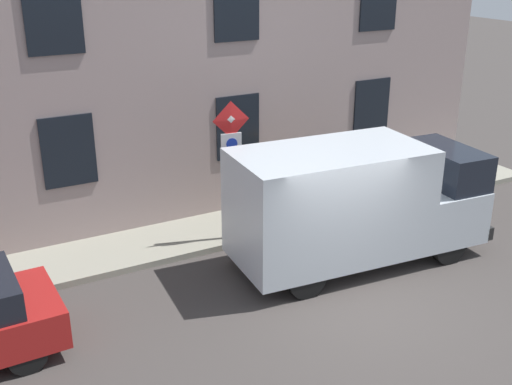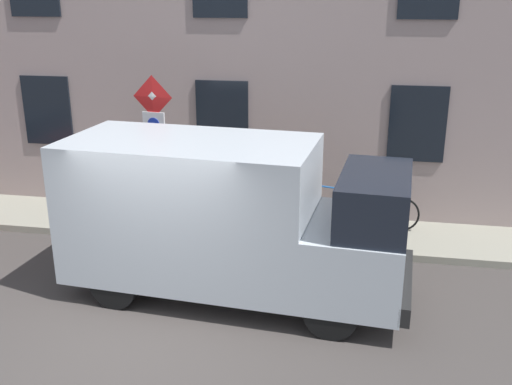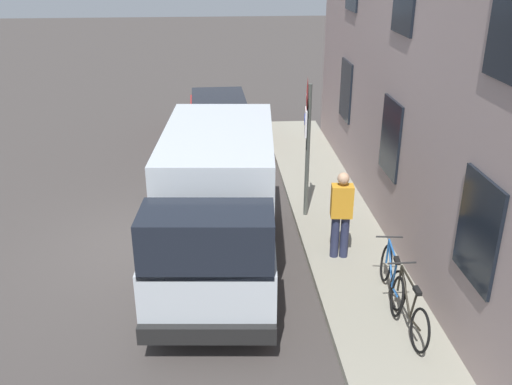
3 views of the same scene
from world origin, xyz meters
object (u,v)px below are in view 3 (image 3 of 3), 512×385
object	(u,v)px
bicycle_black	(408,307)
sign_post_stacked	(307,128)
pedestrian	(341,212)
delivery_van	(217,202)
bicycle_blue	(392,276)
parked_hatchback	(219,115)

from	to	relation	value
bicycle_black	sign_post_stacked	bearing A→B (deg)	12.85
sign_post_stacked	bicycle_black	bearing A→B (deg)	-76.80
sign_post_stacked	pedestrian	distance (m)	2.20
delivery_van	bicycle_blue	world-z (taller)	delivery_van
sign_post_stacked	bicycle_blue	size ratio (longest dim) A/B	1.72
sign_post_stacked	parked_hatchback	size ratio (longest dim) A/B	0.73
bicycle_blue	pedestrian	distance (m)	1.60
parked_hatchback	bicycle_blue	bearing A→B (deg)	-164.94
pedestrian	sign_post_stacked	bearing A→B (deg)	-162.02
sign_post_stacked	delivery_van	size ratio (longest dim) A/B	0.54
delivery_van	pedestrian	xyz separation A→B (m)	(2.29, -0.06, -0.26)
bicycle_black	parked_hatchback	bearing A→B (deg)	14.68
bicycle_black	bicycle_blue	xyz separation A→B (m)	(0.00, 0.88, 0.00)
sign_post_stacked	pedestrian	world-z (taller)	sign_post_stacked
sign_post_stacked	delivery_van	distance (m)	2.75
pedestrian	bicycle_blue	bearing A→B (deg)	29.67
sign_post_stacked	parked_hatchback	world-z (taller)	sign_post_stacked
delivery_van	sign_post_stacked	bearing A→B (deg)	138.29
parked_hatchback	delivery_van	bearing A→B (deg)	177.63
parked_hatchback	bicycle_black	bearing A→B (deg)	-166.29
sign_post_stacked	delivery_van	world-z (taller)	sign_post_stacked
bicycle_blue	pedestrian	xyz separation A→B (m)	(-0.59, 1.38, 0.56)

